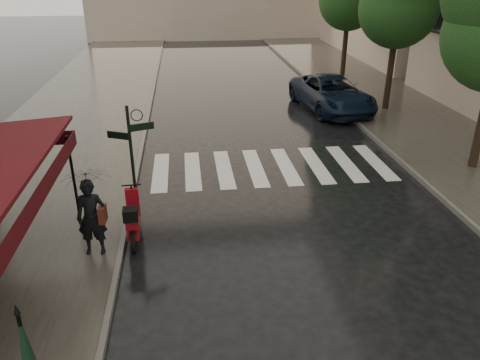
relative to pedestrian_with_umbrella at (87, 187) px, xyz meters
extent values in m
plane|color=black|center=(2.00, -1.22, -1.80)|extent=(120.00, 120.00, 0.00)
cube|color=#38332D|center=(-2.50, 10.78, -1.74)|extent=(6.00, 60.00, 0.12)
cube|color=#38332D|center=(12.25, 10.78, -1.74)|extent=(5.50, 60.00, 0.12)
cube|color=#595651|center=(0.55, 10.78, -1.73)|extent=(0.12, 60.00, 0.16)
cube|color=#595651|center=(9.45, 10.78, -1.73)|extent=(0.12, 60.00, 0.16)
cube|color=silver|center=(1.30, 4.78, -1.80)|extent=(0.50, 3.20, 0.01)
cube|color=silver|center=(2.35, 4.78, -1.80)|extent=(0.50, 3.20, 0.01)
cube|color=silver|center=(3.40, 4.78, -1.80)|extent=(0.50, 3.20, 0.01)
cube|color=silver|center=(4.45, 4.78, -1.80)|extent=(0.50, 3.20, 0.01)
cube|color=silver|center=(5.50, 4.78, -1.80)|extent=(0.50, 3.20, 0.01)
cube|color=silver|center=(6.55, 4.78, -1.80)|extent=(0.50, 3.20, 0.01)
cube|color=silver|center=(7.60, 4.78, -1.80)|extent=(0.50, 3.20, 0.01)
cube|color=silver|center=(8.65, 4.78, -1.80)|extent=(0.50, 3.20, 0.01)
cube|color=#450911|center=(-0.52, -1.72, 0.55)|extent=(0.04, 7.00, 0.35)
cylinder|color=black|center=(-0.65, 1.53, -0.51)|extent=(0.07, 0.07, 2.35)
cylinder|color=black|center=(0.80, 1.78, -0.25)|extent=(0.08, 0.08, 3.10)
cube|color=black|center=(1.10, 1.78, 0.75)|extent=(0.62, 0.26, 0.18)
cube|color=black|center=(0.52, 1.78, 0.55)|extent=(0.56, 0.29, 0.18)
cylinder|color=black|center=(11.50, 10.78, 0.56)|extent=(0.28, 0.28, 4.48)
sphere|color=#143413|center=(11.50, 10.78, 2.72)|extent=(3.40, 3.40, 3.40)
cylinder|color=black|center=(11.70, 17.78, 0.50)|extent=(0.28, 0.28, 4.37)
sphere|color=#143413|center=(11.70, 17.78, 2.61)|extent=(3.40, 3.40, 3.40)
imported|color=black|center=(0.00, 0.00, -0.77)|extent=(0.68, 0.47, 1.82)
imported|color=black|center=(0.00, 0.00, 0.36)|extent=(1.13, 1.15, 0.99)
cube|color=#4C1F14|center=(0.25, -0.01, -0.68)|extent=(0.16, 0.35, 0.39)
cylinder|color=black|center=(0.84, 0.10, -1.55)|extent=(0.13, 0.51, 0.50)
cylinder|color=black|center=(0.76, 1.40, -1.55)|extent=(0.13, 0.51, 0.50)
cube|color=maroon|center=(0.80, 0.78, -1.47)|extent=(0.37, 1.37, 0.10)
cube|color=maroon|center=(0.81, 0.52, -1.16)|extent=(0.35, 0.59, 0.29)
cube|color=maroon|center=(0.77, 1.25, -1.08)|extent=(0.34, 0.14, 0.78)
cylinder|color=black|center=(0.76, 1.35, -0.64)|extent=(0.48, 0.07, 0.04)
cube|color=black|center=(0.84, 0.13, -0.81)|extent=(0.35, 0.33, 0.29)
imported|color=black|center=(9.00, 11.23, -1.04)|extent=(3.21, 5.76, 1.52)
camera|label=1|loc=(2.22, -9.52, 4.40)|focal=35.00mm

